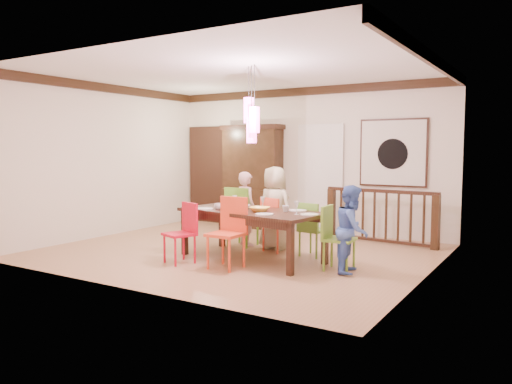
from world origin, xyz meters
The scene contains 37 objects.
floor centered at (0.00, 0.00, 0.00)m, with size 6.00×6.00×0.00m, color #A97A51.
ceiling centered at (0.00, 0.00, 2.90)m, with size 6.00×6.00×0.00m, color white.
wall_back centered at (0.00, 2.50, 1.45)m, with size 6.00×6.00×0.00m, color silver.
wall_left centered at (-3.00, 0.00, 1.45)m, with size 5.00×5.00×0.00m, color silver.
wall_right centered at (3.00, 0.00, 1.45)m, with size 5.00×5.00×0.00m, color silver.
crown_molding centered at (0.00, 0.00, 2.82)m, with size 6.00×5.00×0.16m, color black, non-canonical shape.
panel_door centered at (-2.40, 2.45, 1.05)m, with size 1.04×0.07×2.24m, color black.
white_doorway centered at (0.35, 2.46, 1.05)m, with size 0.97×0.05×2.22m, color silver.
painting centered at (1.80, 2.46, 1.60)m, with size 1.25×0.06×1.25m.
pendant_cluster centered at (0.49, -0.34, 2.11)m, with size 0.27×0.21×1.14m.
dining_table centered at (0.49, -0.34, 0.67)m, with size 2.35×1.33×0.75m.
chair_far_left centered at (-0.20, 0.47, 0.58)m, with size 0.47×0.47×1.02m.
chair_far_mid centered at (0.53, 0.38, 0.51)m, with size 0.49×0.49×0.89m.
chair_far_right centered at (1.20, 0.34, 0.49)m, with size 0.43×0.43×0.85m.
chair_near_left centered at (-0.28, -1.12, 0.50)m, with size 0.51×0.51×0.88m.
chair_near_mid centered at (0.49, -1.02, 0.57)m, with size 0.45×0.45×0.99m.
chair_end_right centered at (1.88, -0.30, 0.51)m, with size 0.43×0.43×0.89m.
china_hutch centered at (-1.14, 2.30, 1.09)m, with size 1.37×0.46×2.17m.
balustrade centered at (1.75, 1.95, 0.50)m, with size 2.08×0.29×0.96m.
person_far_left centered at (-0.17, 0.54, 0.64)m, with size 0.47×0.31×1.28m, color #FFC2C7.
person_far_mid centered at (0.41, 0.49, 0.69)m, with size 0.68×0.44×1.38m, color #C2BD93.
person_end_right centered at (2.08, -0.33, 0.60)m, with size 0.58×0.45×1.19m, color #456BC3.
serving_bowl centered at (0.69, -0.45, 0.79)m, with size 0.30×0.30×0.07m, color yellow.
small_bowl centered at (0.29, -0.26, 0.78)m, with size 0.21×0.21×0.07m, color white.
cup_left centered at (0.01, -0.55, 0.80)m, with size 0.12×0.12×0.09m, color silver.
cup_right centered at (1.02, -0.25, 0.80)m, with size 0.10×0.10×0.09m, color silver.
plate_far_left centered at (-0.21, -0.07, 0.76)m, with size 0.26×0.26×0.01m, color white.
plate_far_mid centered at (0.45, -0.01, 0.76)m, with size 0.26×0.26×0.01m, color white.
plate_far_right centered at (1.12, -0.06, 0.76)m, with size 0.26×0.26×0.01m, color white.
plate_near_left centered at (-0.20, -0.62, 0.76)m, with size 0.26×0.26×0.01m, color white.
plate_near_mid centered at (0.92, -0.69, 0.76)m, with size 0.26×0.26×0.01m, color white.
plate_end_right centered at (1.47, -0.38, 0.76)m, with size 0.26×0.26×0.01m, color white.
wine_glass_a centered at (0.05, -0.15, 0.84)m, with size 0.08×0.08×0.19m, color #590C19, non-canonical shape.
wine_glass_b centered at (0.56, -0.14, 0.84)m, with size 0.08×0.08×0.19m, color silver, non-canonical shape.
wine_glass_c centered at (0.31, -0.54, 0.84)m, with size 0.08×0.08×0.19m, color #590C19, non-canonical shape.
wine_glass_d centered at (1.29, -0.44, 0.84)m, with size 0.08×0.08×0.19m, color silver, non-canonical shape.
napkin centered at (0.37, -0.70, 0.76)m, with size 0.18×0.14×0.01m, color #D83359.
Camera 1 is at (4.44, -6.68, 1.68)m, focal length 35.00 mm.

